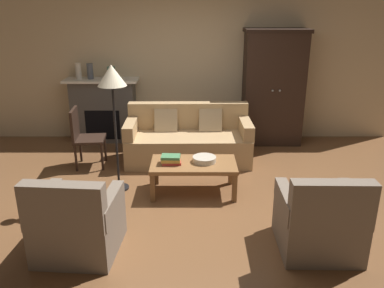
{
  "coord_description": "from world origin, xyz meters",
  "views": [
    {
      "loc": [
        0.01,
        -4.52,
        2.38
      ],
      "look_at": [
        -0.0,
        0.56,
        0.55
      ],
      "focal_mm": 37.24,
      "sensor_mm": 36.0,
      "label": 1
    }
  ],
  "objects": [
    {
      "name": "side_chair_wooden",
      "position": [
        -1.61,
        1.1,
        0.51
      ],
      "size": [
        0.48,
        0.48,
        0.9
      ],
      "color": "black",
      "rests_on": "ground"
    },
    {
      "name": "mantel_vase_cream",
      "position": [
        -1.93,
        2.28,
        1.26
      ],
      "size": [
        0.1,
        0.1,
        0.27
      ],
      "primitive_type": "cylinder",
      "color": "beige",
      "rests_on": "fireplace"
    },
    {
      "name": "armoire",
      "position": [
        1.4,
        2.22,
        0.98
      ],
      "size": [
        1.06,
        0.57,
        1.96
      ],
      "color": "black",
      "rests_on": "ground"
    },
    {
      "name": "armchair_near_right",
      "position": [
        1.27,
        -1.08,
        0.32
      ],
      "size": [
        0.79,
        0.78,
        0.88
      ],
      "color": "#756656",
      "rests_on": "ground"
    },
    {
      "name": "book_stack",
      "position": [
        -0.26,
        0.18,
        0.48
      ],
      "size": [
        0.26,
        0.19,
        0.11
      ],
      "color": "#B73833",
      "rests_on": "coffee_table"
    },
    {
      "name": "mantel_vase_jade",
      "position": [
        -1.37,
        2.28,
        1.22
      ],
      "size": [
        0.14,
        0.14,
        0.21
      ],
      "primitive_type": "cylinder",
      "color": "slate",
      "rests_on": "fireplace"
    },
    {
      "name": "dog",
      "position": [
        -1.72,
        -0.41,
        0.25
      ],
      "size": [
        0.56,
        0.29,
        0.39
      ],
      "color": "tan",
      "rests_on": "ground"
    },
    {
      "name": "armchair_near_left",
      "position": [
        -1.12,
        -1.12,
        0.32
      ],
      "size": [
        0.83,
        0.83,
        0.88
      ],
      "color": "#756656",
      "rests_on": "ground"
    },
    {
      "name": "couch",
      "position": [
        -0.05,
        1.36,
        0.32
      ],
      "size": [
        1.93,
        0.88,
        0.86
      ],
      "color": "tan",
      "rests_on": "ground"
    },
    {
      "name": "fruit_bowl",
      "position": [
        0.17,
        0.24,
        0.46
      ],
      "size": [
        0.3,
        0.3,
        0.07
      ],
      "primitive_type": "cylinder",
      "color": "beige",
      "rests_on": "coffee_table"
    },
    {
      "name": "ground_plane",
      "position": [
        0.0,
        0.0,
        0.0
      ],
      "size": [
        9.6,
        9.6,
        0.0
      ],
      "primitive_type": "plane",
      "color": "brown"
    },
    {
      "name": "coffee_table",
      "position": [
        0.03,
        0.21,
        0.37
      ],
      "size": [
        1.1,
        0.6,
        0.42
      ],
      "color": "olive",
      "rests_on": "ground"
    },
    {
      "name": "fireplace",
      "position": [
        -1.55,
        2.3,
        0.57
      ],
      "size": [
        1.26,
        0.48,
        1.12
      ],
      "color": "#4C4947",
      "rests_on": "ground"
    },
    {
      "name": "mantel_vase_slate",
      "position": [
        -1.73,
        2.28,
        1.25
      ],
      "size": [
        0.1,
        0.1,
        0.26
      ],
      "primitive_type": "cylinder",
      "color": "#565B66",
      "rests_on": "fireplace"
    },
    {
      "name": "floor_lamp",
      "position": [
        -0.97,
        0.32,
        1.43
      ],
      "size": [
        0.36,
        0.36,
        1.66
      ],
      "color": "black",
      "rests_on": "ground"
    },
    {
      "name": "back_wall",
      "position": [
        0.0,
        2.55,
        1.4
      ],
      "size": [
        7.2,
        0.1,
        2.8
      ],
      "primitive_type": "cube",
      "color": "beige",
      "rests_on": "ground"
    }
  ]
}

